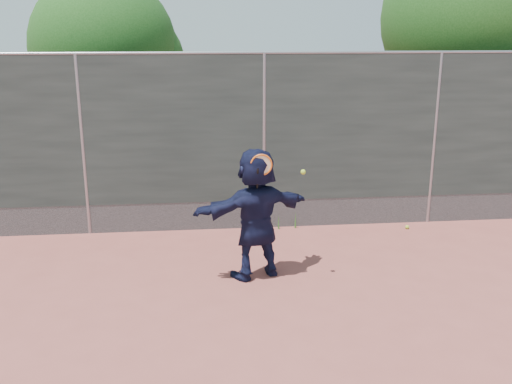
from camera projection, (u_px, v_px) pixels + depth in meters
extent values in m
plane|color=#9E4C42|center=(298.00, 325.00, 6.72)|extent=(80.00, 80.00, 0.00)
imported|color=#121632|center=(256.00, 213.00, 7.84)|extent=(1.79, 1.10, 1.84)
sphere|color=#B5DC31|center=(407.00, 227.00, 9.97)|extent=(0.07, 0.07, 0.07)
cube|color=#38423D|center=(264.00, 129.00, 9.60)|extent=(20.00, 0.04, 2.50)
cube|color=slate|center=(264.00, 214.00, 10.00)|extent=(20.00, 0.03, 0.50)
cylinder|color=gray|center=(264.00, 53.00, 9.26)|extent=(20.00, 0.05, 0.05)
cylinder|color=gray|center=(83.00, 147.00, 9.37)|extent=(0.06, 0.06, 3.00)
cylinder|color=gray|center=(264.00, 144.00, 9.66)|extent=(0.06, 0.06, 3.00)
cylinder|color=gray|center=(434.00, 140.00, 9.96)|extent=(0.06, 0.06, 3.00)
torus|color=orange|center=(261.00, 165.00, 7.46)|extent=(0.29, 0.03, 0.29)
cylinder|color=beige|center=(261.00, 165.00, 7.46)|extent=(0.25, 0.01, 0.25)
cylinder|color=black|center=(257.00, 179.00, 7.52)|extent=(0.03, 0.13, 0.33)
sphere|color=#B5DC31|center=(303.00, 172.00, 7.53)|extent=(0.07, 0.07, 0.07)
cylinder|color=#382314|center=(459.00, 129.00, 12.27)|extent=(0.28, 0.28, 2.60)
sphere|color=#23561C|center=(470.00, 18.00, 11.65)|extent=(3.60, 3.60, 3.60)
sphere|color=#23561C|center=(497.00, 37.00, 12.01)|extent=(2.52, 2.52, 2.52)
cylinder|color=#382314|center=(110.00, 138.00, 12.35)|extent=(0.28, 0.28, 2.20)
sphere|color=#23561C|center=(104.00, 47.00, 11.82)|extent=(3.00, 3.00, 3.00)
sphere|color=#23561C|center=(135.00, 61.00, 12.16)|extent=(2.10, 2.10, 2.10)
cone|color=#387226|center=(279.00, 222.00, 9.95)|extent=(0.03, 0.03, 0.26)
cone|color=#387226|center=(295.00, 220.00, 9.99)|extent=(0.03, 0.03, 0.30)
cone|color=#387226|center=(259.00, 224.00, 9.90)|extent=(0.03, 0.03, 0.22)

